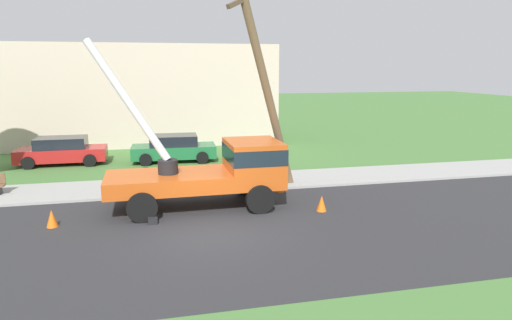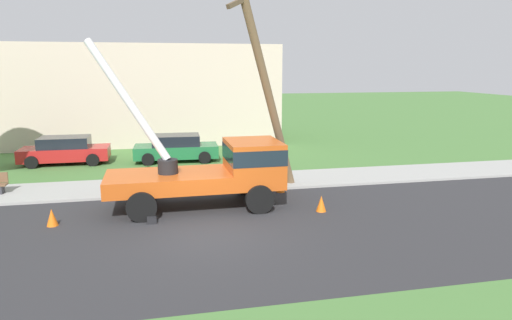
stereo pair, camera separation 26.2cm
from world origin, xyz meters
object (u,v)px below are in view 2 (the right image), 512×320
(utility_truck, at_px, (218,168))
(traffic_cone_ahead, at_px, (321,204))
(traffic_cone_curbside, at_px, (280,185))
(parked_sedan_red, at_px, (65,150))
(leaning_utility_pole, at_px, (266,85))
(parked_sedan_green, at_px, (176,148))
(traffic_cone_behind, at_px, (52,217))

(utility_truck, bearing_deg, traffic_cone_ahead, -23.26)
(traffic_cone_curbside, distance_m, parked_sedan_red, 12.30)
(parked_sedan_red, bearing_deg, traffic_cone_ahead, -45.62)
(utility_truck, distance_m, traffic_cone_curbside, 3.19)
(leaning_utility_pole, distance_m, traffic_cone_ahead, 5.07)
(utility_truck, xyz_separation_m, leaning_utility_pole, (2.07, 1.29, 2.90))
(traffic_cone_curbside, height_order, parked_sedan_red, parked_sedan_red)
(utility_truck, xyz_separation_m, traffic_cone_curbside, (2.69, 1.28, -1.13))
(utility_truck, height_order, parked_sedan_green, utility_truck)
(parked_sedan_red, bearing_deg, leaning_utility_pole, -40.93)
(traffic_cone_behind, relative_size, traffic_cone_curbside, 1.00)
(traffic_cone_curbside, relative_size, parked_sedan_green, 0.13)
(traffic_cone_behind, distance_m, parked_sedan_red, 10.21)
(leaning_utility_pole, bearing_deg, utility_truck, -148.08)
(utility_truck, height_order, leaning_utility_pole, leaning_utility_pole)
(leaning_utility_pole, xyz_separation_m, traffic_cone_behind, (-7.56, -2.37, -4.03))
(traffic_cone_behind, xyz_separation_m, parked_sedan_red, (-1.36, 10.11, 0.43))
(traffic_cone_curbside, distance_m, parked_sedan_green, 8.20)
(traffic_cone_ahead, height_order, traffic_cone_curbside, same)
(traffic_cone_ahead, relative_size, parked_sedan_green, 0.13)
(leaning_utility_pole, relative_size, traffic_cone_ahead, 15.08)
(leaning_utility_pole, bearing_deg, traffic_cone_curbside, -0.64)
(utility_truck, xyz_separation_m, traffic_cone_behind, (-5.49, -1.08, -1.13))
(utility_truck, relative_size, parked_sedan_red, 1.54)
(traffic_cone_behind, bearing_deg, traffic_cone_curbside, 16.10)
(traffic_cone_behind, relative_size, parked_sedan_green, 0.13)
(traffic_cone_ahead, distance_m, traffic_cone_curbside, 2.85)
(traffic_cone_ahead, distance_m, parked_sedan_red, 14.70)
(traffic_cone_behind, xyz_separation_m, traffic_cone_curbside, (8.18, 2.36, 0.00))
(traffic_cone_behind, bearing_deg, traffic_cone_ahead, -2.52)
(traffic_cone_behind, bearing_deg, leaning_utility_pole, 17.39)
(parked_sedan_red, xyz_separation_m, parked_sedan_green, (5.70, -0.51, 0.00))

